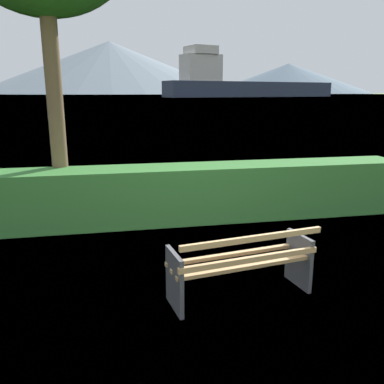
{
  "coord_description": "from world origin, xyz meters",
  "views": [
    {
      "loc": [
        -1.41,
        -4.18,
        2.38
      ],
      "look_at": [
        0.0,
        2.9,
        0.57
      ],
      "focal_mm": 37.35,
      "sensor_mm": 36.0,
      "label": 1
    }
  ],
  "objects": [
    {
      "name": "ground_plane",
      "position": [
        0.0,
        0.0,
        0.0
      ],
      "size": [
        1400.0,
        1400.0,
        0.0
      ],
      "primitive_type": "plane",
      "color": "olive"
    },
    {
      "name": "hedge_row",
      "position": [
        0.0,
        3.02,
        0.52
      ],
      "size": [
        8.42,
        0.87,
        1.04
      ],
      "primitive_type": "cube",
      "color": "#387A33",
      "rests_on": "ground_plane"
    },
    {
      "name": "distant_hills",
      "position": [
        -66.08,
        555.9,
        33.01
      ],
      "size": [
        806.48,
        335.32,
        75.45
      ],
      "color": "gray",
      "rests_on": "ground_plane"
    },
    {
      "name": "park_bench",
      "position": [
        0.01,
        -0.06,
        0.43
      ],
      "size": [
        1.79,
        0.84,
        0.87
      ],
      "color": "tan",
      "rests_on": "ground_plane"
    },
    {
      "name": "water_surface",
      "position": [
        0.0,
        307.55,
        0.0
      ],
      "size": [
        620.0,
        620.0,
        0.0
      ],
      "primitive_type": "plane",
      "color": "slate",
      "rests_on": "ground_plane"
    },
    {
      "name": "cargo_ship_large",
      "position": [
        60.42,
        185.07,
        6.17
      ],
      "size": [
        92.13,
        38.54,
        22.07
      ],
      "color": "#2D384C",
      "rests_on": "water_surface"
    }
  ]
}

